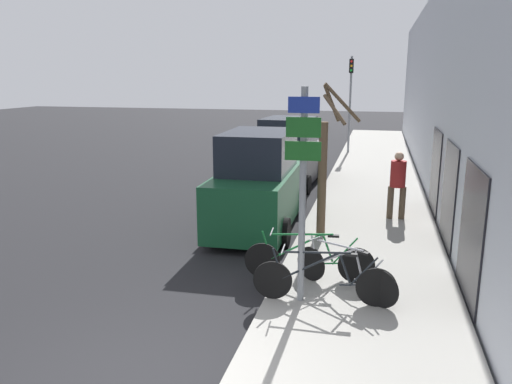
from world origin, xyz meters
The scene contains 12 objects.
ground_plane centered at (0.00, 11.20, 0.00)m, with size 80.00×80.00×0.00m, color black.
sidewalk_curb centered at (2.60, 14.00, 0.07)m, with size 3.20×32.00×0.15m.
building_facade centered at (4.35, 13.93, 3.23)m, with size 0.23×32.00×6.50m.
signpost centered at (1.59, 2.66, 2.06)m, with size 0.56×0.13×3.44m.
bicycle_0 centered at (1.96, 2.67, 0.53)m, with size 2.30×0.44×0.89m.
bicycle_1 centered at (2.25, 3.13, 0.52)m, with size 1.76×1.18×0.86m.
bicycle_2 centered at (1.60, 3.52, 0.54)m, with size 2.32×0.44×0.90m.
parked_car_0 centered at (-0.13, 6.98, 1.10)m, with size 2.03×4.71×2.43m.
parked_car_1 centered at (-0.28, 12.10, 1.05)m, with size 2.19×4.24×2.36m.
pedestrian_near centered at (3.23, 8.04, 1.15)m, with size 0.45×0.38×1.73m.
street_tree centered at (1.55, 6.25, 1.71)m, with size 0.90×0.96×3.45m.
traffic_light centered at (1.31, 19.46, 3.03)m, with size 0.20×0.30×4.50m.
Camera 1 is at (2.68, -4.86, 3.73)m, focal length 35.00 mm.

